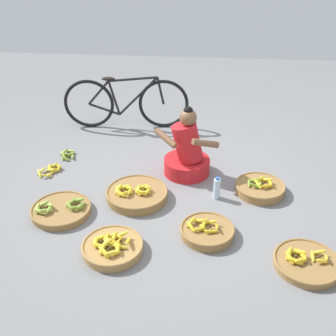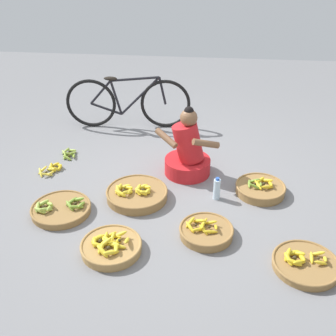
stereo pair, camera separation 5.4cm
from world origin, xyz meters
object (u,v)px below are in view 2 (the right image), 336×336
(banana_basket_back_right, at_px, (61,209))
(water_bottle, at_px, (217,189))
(loose_bananas_front_center, at_px, (69,154))
(loose_bananas_mid_right, at_px, (52,169))
(banana_basket_mid_left, at_px, (111,246))
(banana_basket_back_center, at_px, (260,188))
(bicycle_leaning, at_px, (128,103))
(banana_basket_front_right, at_px, (137,194))
(banana_basket_near_vendor, at_px, (305,264))
(vendor_woman_front, at_px, (188,153))
(banana_basket_near_bicycle, at_px, (206,231))

(banana_basket_back_right, height_order, water_bottle, water_bottle)
(loose_bananas_front_center, bearing_deg, loose_bananas_mid_right, -102.84)
(banana_basket_mid_left, bearing_deg, loose_bananas_mid_right, 127.70)
(banana_basket_mid_left, distance_m, banana_basket_back_right, 0.80)
(banana_basket_back_center, relative_size, loose_bananas_mid_right, 1.73)
(bicycle_leaning, xyz_separation_m, banana_basket_front_right, (0.40, -1.73, -0.30))
(bicycle_leaning, relative_size, loose_bananas_front_center, 6.24)
(bicycle_leaning, xyz_separation_m, banana_basket_near_vendor, (1.97, -2.58, -0.32))
(banana_basket_back_right, relative_size, banana_basket_near_vendor, 1.06)
(bicycle_leaning, distance_m, banana_basket_back_right, 2.09)
(bicycle_leaning, distance_m, water_bottle, 2.06)
(banana_basket_front_right, xyz_separation_m, water_bottle, (0.83, 0.09, 0.06))
(banana_basket_front_right, bearing_deg, banana_basket_near_vendor, -28.48)
(banana_basket_mid_left, relative_size, loose_bananas_front_center, 1.98)
(loose_bananas_front_center, bearing_deg, bicycle_leaning, 57.61)
(banana_basket_front_right, distance_m, water_bottle, 0.83)
(water_bottle, bearing_deg, vendor_woman_front, 125.13)
(vendor_woman_front, bearing_deg, loose_bananas_mid_right, -175.67)
(bicycle_leaning, xyz_separation_m, banana_basket_near_bicycle, (1.13, -2.25, -0.31))
(banana_basket_near_bicycle, distance_m, water_bottle, 0.62)
(banana_basket_near_vendor, bearing_deg, vendor_woman_front, 127.30)
(banana_basket_back_right, xyz_separation_m, banana_basket_back_center, (2.00, 0.55, 0.01))
(banana_basket_back_right, relative_size, loose_bananas_front_center, 2.17)
(banana_basket_back_right, distance_m, water_bottle, 1.59)
(banana_basket_near_vendor, bearing_deg, banana_basket_front_right, 151.52)
(banana_basket_mid_left, xyz_separation_m, banana_basket_back_right, (-0.62, 0.50, -0.01))
(loose_bananas_front_center, bearing_deg, banana_basket_near_bicycle, -37.97)
(vendor_woman_front, relative_size, bicycle_leaning, 0.48)
(banana_basket_back_right, distance_m, loose_bananas_mid_right, 0.84)
(banana_basket_mid_left, bearing_deg, vendor_woman_front, 67.23)
(banana_basket_mid_left, bearing_deg, banana_basket_near_vendor, -1.01)
(banana_basket_front_right, relative_size, banana_basket_near_vendor, 1.14)
(banana_basket_mid_left, bearing_deg, banana_basket_front_right, 83.76)
(bicycle_leaning, relative_size, banana_basket_near_vendor, 3.04)
(banana_basket_back_right, bearing_deg, banana_basket_near_vendor, -13.15)
(banana_basket_back_right, xyz_separation_m, banana_basket_near_vendor, (2.27, -0.53, -0.00))
(bicycle_leaning, distance_m, banana_basket_mid_left, 2.58)
(vendor_woman_front, distance_m, loose_bananas_mid_right, 1.58)
(banana_basket_mid_left, relative_size, banana_basket_near_vendor, 0.96)
(banana_basket_mid_left, relative_size, loose_bananas_mid_right, 1.77)
(banana_basket_near_vendor, relative_size, loose_bananas_mid_right, 1.83)
(vendor_woman_front, relative_size, loose_bananas_front_center, 2.99)
(banana_basket_near_vendor, distance_m, loose_bananas_front_center, 3.04)
(vendor_woman_front, distance_m, banana_basket_front_right, 0.77)
(banana_basket_mid_left, relative_size, banana_basket_back_right, 0.91)
(banana_basket_near_bicycle, bearing_deg, banana_basket_near_vendor, -21.31)
(banana_basket_back_center, bearing_deg, loose_bananas_front_center, 165.68)
(bicycle_leaning, relative_size, water_bottle, 6.77)
(banana_basket_mid_left, relative_size, banana_basket_back_center, 1.02)
(banana_basket_front_right, bearing_deg, loose_bananas_mid_right, 157.39)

